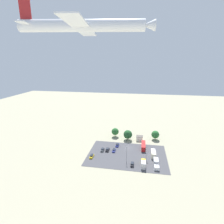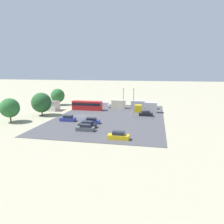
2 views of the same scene
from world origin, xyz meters
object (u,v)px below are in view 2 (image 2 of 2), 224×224
(shed_building, at_px, (52,106))
(parked_car_4, at_px, (68,119))
(parked_car_1, at_px, (118,136))
(parked_car_2, at_px, (146,114))
(bus, at_px, (87,105))
(parked_truck_0, at_px, (115,104))
(parked_truck_2, at_px, (142,105))
(parked_car_0, at_px, (85,128))
(parked_car_3, at_px, (87,125))
(parked_car_5, at_px, (91,121))
(parked_truck_1, at_px, (147,108))

(shed_building, relative_size, parked_car_4, 1.10)
(parked_car_1, relative_size, parked_car_2, 1.05)
(parked_car_2, bearing_deg, bus, -105.70)
(parked_truck_0, bearing_deg, parked_truck_2, -84.58)
(parked_car_1, bearing_deg, parked_truck_0, -167.83)
(shed_building, height_order, parked_car_0, shed_building)
(parked_car_4, relative_size, parked_truck_2, 0.47)
(parked_car_4, bearing_deg, parked_truck_0, -21.10)
(parked_car_2, bearing_deg, parked_truck_0, -134.05)
(shed_building, xyz_separation_m, parked_car_3, (19.45, 19.01, -0.86))
(parked_car_1, xyz_separation_m, parked_car_5, (-11.67, -9.36, -0.05))
(parked_car_3, height_order, parked_truck_1, parked_truck_1)
(parked_truck_0, bearing_deg, parked_car_3, 176.89)
(parked_car_1, bearing_deg, parked_car_2, 169.53)
(parked_car_0, height_order, parked_car_2, parked_car_2)
(parked_car_0, relative_size, parked_truck_2, 0.48)
(parked_car_1, bearing_deg, parked_car_3, -129.48)
(bus, relative_size, parked_car_1, 2.37)
(parked_truck_0, bearing_deg, parked_car_1, -167.83)
(bus, xyz_separation_m, parked_truck_2, (-6.79, 18.66, -0.41))
(parked_car_4, xyz_separation_m, parked_truck_0, (-22.82, 8.81, 0.71))
(parked_car_3, relative_size, parked_car_5, 0.99)
(parked_car_3, relative_size, parked_car_4, 1.03)
(parked_car_3, relative_size, parked_truck_1, 0.60)
(parked_truck_0, bearing_deg, bus, 123.80)
(parked_car_2, bearing_deg, parked_truck_2, -170.27)
(shed_building, xyz_separation_m, parked_car_0, (22.52, 19.57, -0.84))
(shed_building, xyz_separation_m, bus, (-2.72, 11.80, 0.19))
(parked_car_2, relative_size, parked_car_3, 0.97)
(parked_truck_0, bearing_deg, parked_car_0, 178.22)
(parked_car_4, bearing_deg, bus, -0.24)
(bus, xyz_separation_m, parked_car_1, (29.75, 16.41, -1.02))
(parked_car_3, height_order, parked_truck_2, parked_truck_2)
(parked_car_0, relative_size, parked_car_2, 1.01)
(parked_car_1, bearing_deg, shed_building, -133.77)
(shed_building, xyz_separation_m, parked_truck_1, (-2.74, 32.71, 0.05))
(shed_building, distance_m, parked_car_5, 24.33)
(parked_car_3, bearing_deg, parked_truck_1, -31.69)
(parked_car_2, relative_size, parked_truck_1, 0.58)
(parked_truck_2, bearing_deg, parked_truck_1, 18.38)
(parked_car_2, xyz_separation_m, parked_car_3, (16.32, -13.61, -0.03))
(parked_truck_0, relative_size, parked_truck_1, 1.25)
(parked_car_2, bearing_deg, parked_car_3, -39.84)
(parked_car_0, distance_m, parked_truck_1, 28.49)
(parked_car_3, bearing_deg, bus, 18.02)
(shed_building, bearing_deg, parked_car_3, 44.35)
(bus, xyz_separation_m, parked_truck_1, (-0.02, 20.91, -0.15))
(parked_truck_1, bearing_deg, parked_truck_2, 18.38)
(parked_car_3, distance_m, parked_truck_2, 31.15)
(bus, bearing_deg, parked_truck_0, 123.80)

